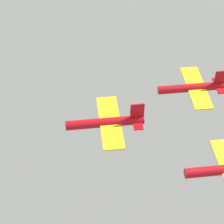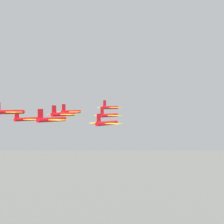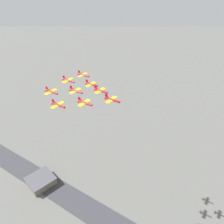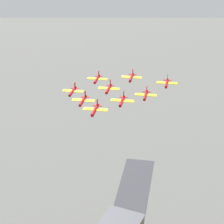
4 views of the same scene
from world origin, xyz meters
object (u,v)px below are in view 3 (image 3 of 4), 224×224
object	(u,v)px
jet_6	(83,75)
jet_1	(100,91)
jet_8	(51,92)
jet_2	(85,103)
jet_4	(76,91)
jet_0	(112,100)
jet_3	(91,84)
jet_7	(68,80)
jet_5	(58,105)
hangar	(41,181)

from	to	relation	value
jet_6	jet_1	bearing A→B (deg)	59.53
jet_8	jet_2	bearing A→B (deg)	90.00
jet_1	jet_2	xyz separation A→B (m)	(-4.31, 17.30, -1.14)
jet_4	jet_0	bearing A→B (deg)	90.00
jet_3	jet_1	bearing A→B (deg)	59.53
jet_2	jet_7	world-z (taller)	jet_7
jet_4	jet_5	xyz separation A→B (m)	(-4.31, 17.30, -2.54)
jet_0	jet_8	world-z (taller)	jet_0
jet_0	jet_3	bearing A→B (deg)	-120.47
jet_3	jet_5	distance (m)	35.66
jet_2	jet_8	size ratio (longest dim) A/B	1.00
jet_0	jet_7	size ratio (longest dim) A/B	1.00
jet_3	jet_6	distance (m)	17.61
hangar	jet_1	xyz separation A→B (m)	(-75.13, -31.57, 133.78)
jet_0	jet_3	size ratio (longest dim) A/B	1.00
jet_3	hangar	bearing A→B (deg)	-71.89
jet_0	jet_5	xyz separation A→B (m)	(25.10, 24.63, -4.78)
jet_7	jet_8	world-z (taller)	jet_7
jet_8	jet_6	bearing A→B (deg)	-180.00
jet_3	jet_5	bearing A→B (deg)	0.00
jet_5	jet_8	xyz separation A→B (m)	(16.86, -4.99, 1.49)
jet_2	jet_7	xyz separation A→B (m)	(33.72, -9.97, 1.51)
jet_1	jet_8	distance (m)	35.20
hangar	jet_6	size ratio (longest dim) A/B	2.57
hangar	jet_0	xyz separation A→B (m)	(-91.99, -26.58, 135.43)
jet_4	jet_8	size ratio (longest dim) A/B	1.00
jet_5	jet_6	world-z (taller)	jet_6
jet_3	jet_8	world-z (taller)	jet_8
jet_1	jet_5	bearing A→B (deg)	-29.54
jet_4	jet_8	distance (m)	17.61
jet_0	jet_2	bearing A→B (deg)	-59.53
jet_1	jet_3	distance (m)	17.77
jet_2	jet_5	size ratio (longest dim) A/B	1.00
jet_5	jet_8	distance (m)	17.64
jet_3	jet_4	xyz separation A→B (m)	(-4.31, 17.30, 2.04)
jet_0	jet_7	xyz separation A→B (m)	(46.27, 2.34, -1.28)
jet_4	jet_8	xyz separation A→B (m)	(12.55, 12.31, -1.05)
jet_6	jet_8	bearing A→B (deg)	0.00
hangar	jet_2	world-z (taller)	jet_2
jet_0	jet_1	bearing A→B (deg)	-120.47
hangar	jet_2	distance (m)	155.27
jet_5	jet_8	world-z (taller)	jet_8
jet_6	jet_3	bearing A→B (deg)	59.53
jet_4	jet_8	bearing A→B (deg)	-59.53
jet_1	jet_7	xyz separation A→B (m)	(29.41, 7.33, 0.37)
jet_3	jet_6	world-z (taller)	jet_6
hangar	jet_5	world-z (taller)	jet_5
jet_3	jet_6	bearing A→B (deg)	-120.47
jet_7	jet_4	bearing A→B (deg)	59.53
hangar	jet_1	size ratio (longest dim) A/B	2.57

